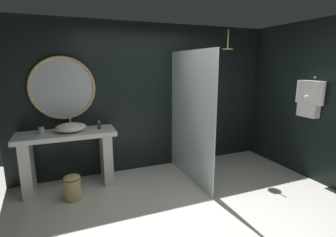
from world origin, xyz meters
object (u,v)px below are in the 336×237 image
at_px(vessel_sink, 71,127).
at_px(rain_shower_head, 228,47).
at_px(tumbler_cup, 42,130).
at_px(waste_bin, 73,187).
at_px(soap_dispenser, 99,125).
at_px(round_wall_mirror, 63,88).
at_px(toilet, 194,151).
at_px(hanging_bathrobe, 310,97).

bearing_deg(vessel_sink, rain_shower_head, -1.12).
bearing_deg(vessel_sink, tumbler_cup, 171.96).
distance_m(tumbler_cup, waste_bin, 0.96).
distance_m(soap_dispenser, round_wall_mirror, 0.80).
distance_m(tumbler_cup, toilet, 2.66).
bearing_deg(soap_dispenser, rain_shower_head, -1.69).
bearing_deg(vessel_sink, round_wall_mirror, 103.59).
distance_m(round_wall_mirror, waste_bin, 1.52).
bearing_deg(round_wall_mirror, soap_dispenser, -29.33).
bearing_deg(waste_bin, toilet, 13.00).
relative_size(soap_dispenser, round_wall_mirror, 0.14).
height_order(vessel_sink, rain_shower_head, rain_shower_head).
xyz_separation_m(vessel_sink, hanging_bathrobe, (3.60, -1.10, 0.41)).
height_order(rain_shower_head, hanging_bathrobe, rain_shower_head).
bearing_deg(rain_shower_head, hanging_bathrobe, -49.62).
relative_size(vessel_sink, toilet, 0.70).
distance_m(rain_shower_head, hanging_bathrobe, 1.59).
relative_size(soap_dispenser, waste_bin, 0.37).
height_order(vessel_sink, waste_bin, vessel_sink).
height_order(round_wall_mirror, rain_shower_head, rain_shower_head).
distance_m(tumbler_cup, round_wall_mirror, 0.72).
distance_m(vessel_sink, waste_bin, 0.88).
distance_m(tumbler_cup, rain_shower_head, 3.37).
xyz_separation_m(soap_dispenser, toilet, (1.75, 0.08, -0.67)).
height_order(soap_dispenser, rain_shower_head, rain_shower_head).
bearing_deg(round_wall_mirror, hanging_bathrobe, -20.62).
xyz_separation_m(hanging_bathrobe, toilet, (-1.44, 1.19, -1.10)).
bearing_deg(tumbler_cup, hanging_bathrobe, -16.04).
bearing_deg(round_wall_mirror, vessel_sink, -76.41).
xyz_separation_m(round_wall_mirror, rain_shower_head, (2.79, -0.34, 0.66)).
height_order(soap_dispenser, waste_bin, soap_dispenser).
bearing_deg(rain_shower_head, round_wall_mirror, 173.04).
relative_size(round_wall_mirror, hanging_bathrobe, 1.51).
relative_size(tumbler_cup, waste_bin, 0.26).
bearing_deg(soap_dispenser, waste_bin, -136.94).
height_order(round_wall_mirror, toilet, round_wall_mirror).
xyz_separation_m(rain_shower_head, waste_bin, (-2.76, -0.36, -2.01)).
bearing_deg(tumbler_cup, soap_dispenser, -2.98).
distance_m(rain_shower_head, waste_bin, 3.44).
bearing_deg(hanging_bathrobe, soap_dispenser, 160.80).
relative_size(round_wall_mirror, toilet, 1.55).
xyz_separation_m(hanging_bathrobe, waste_bin, (-3.65, 0.68, -1.19)).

